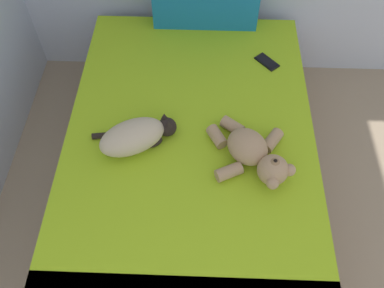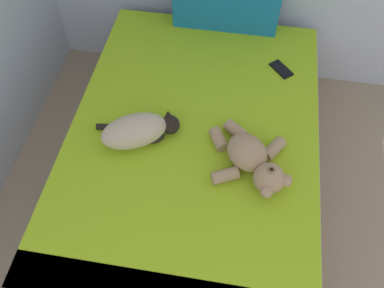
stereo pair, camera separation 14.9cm
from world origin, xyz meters
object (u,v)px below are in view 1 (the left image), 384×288
at_px(teddy_bear, 254,154).
at_px(cell_phone, 267,62).
at_px(cat, 136,136).
at_px(bed, 190,167).

bearing_deg(teddy_bear, cell_phone, 80.37).
height_order(cat, teddy_bear, teddy_bear).
bearing_deg(bed, cell_phone, 53.43).
bearing_deg(cell_phone, cat, -138.42).
relative_size(bed, teddy_bear, 4.56).
xyz_separation_m(cat, cell_phone, (0.71, 0.63, -0.07)).
relative_size(bed, cell_phone, 13.16).
distance_m(cat, cell_phone, 0.96).
bearing_deg(bed, teddy_bear, -20.83).
distance_m(bed, cell_phone, 0.79).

